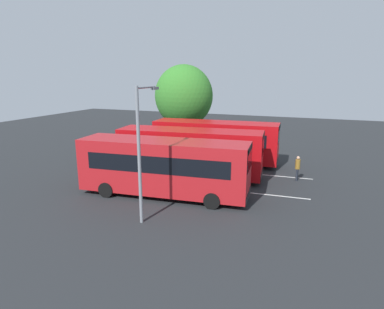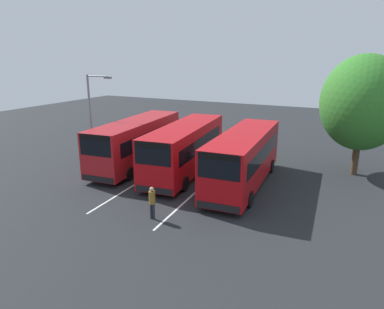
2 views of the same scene
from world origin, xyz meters
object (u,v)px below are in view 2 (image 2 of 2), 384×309
object	(u,v)px
bus_far_left	(137,141)
depot_tree	(363,103)
bus_center_right	(244,157)
pedestrian	(152,200)
street_lamp	(92,112)
bus_center_left	(185,147)

from	to	relation	value
bus_far_left	depot_tree	xyz separation A→B (m)	(-4.79, 14.48, 3.06)
bus_far_left	bus_center_right	xyz separation A→B (m)	(0.54, 8.32, 0.00)
pedestrian	depot_tree	distance (m)	15.20
street_lamp	depot_tree	distance (m)	18.76
bus_center_left	street_lamp	distance (m)	7.73
pedestrian	street_lamp	distance (m)	11.70
bus_center_left	street_lamp	size ratio (longest dim) A/B	1.55
bus_far_left	depot_tree	distance (m)	15.56
pedestrian	street_lamp	world-z (taller)	street_lamp
bus_center_right	pedestrian	world-z (taller)	bus_center_right
bus_center_left	pedestrian	size ratio (longest dim) A/B	5.98
bus_center_left	depot_tree	world-z (taller)	depot_tree
depot_tree	bus_center_right	bearing A→B (deg)	-49.13
street_lamp	bus_far_left	bearing A→B (deg)	7.21
bus_center_right	depot_tree	xyz separation A→B (m)	(-5.33, 6.16, 3.06)
bus_far_left	pedestrian	world-z (taller)	bus_far_left
bus_center_right	depot_tree	distance (m)	8.71
bus_far_left	pedestrian	bearing A→B (deg)	34.03
pedestrian	bus_far_left	bearing A→B (deg)	48.31
depot_tree	street_lamp	bearing A→B (deg)	-73.44
bus_far_left	pedestrian	size ratio (longest dim) A/B	5.97
depot_tree	pedestrian	bearing A→B (deg)	-36.08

